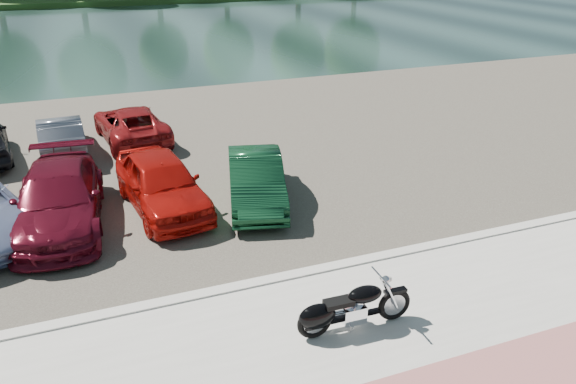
% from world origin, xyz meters
% --- Properties ---
extents(ground, '(200.00, 200.00, 0.00)m').
position_xyz_m(ground, '(0.00, 0.00, 0.00)').
color(ground, '#595447').
rests_on(ground, ground).
extents(promenade, '(60.00, 6.00, 0.10)m').
position_xyz_m(promenade, '(0.00, -1.00, 0.05)').
color(promenade, '#BAB9AF').
rests_on(promenade, ground).
extents(kerb, '(60.00, 0.30, 0.14)m').
position_xyz_m(kerb, '(0.00, 2.00, 0.07)').
color(kerb, '#BAB9AF').
rests_on(kerb, ground).
extents(parking_lot, '(60.00, 18.00, 0.04)m').
position_xyz_m(parking_lot, '(0.00, 11.00, 0.02)').
color(parking_lot, '#413C35').
rests_on(parking_lot, ground).
extents(river, '(120.00, 40.00, 0.00)m').
position_xyz_m(river, '(0.00, 40.00, 0.00)').
color(river, '#182C28').
rests_on(river, ground).
extents(motorcycle, '(2.33, 0.75, 1.05)m').
position_xyz_m(motorcycle, '(-1.27, -0.11, 0.56)').
color(motorcycle, black).
rests_on(motorcycle, promenade).
extents(car_3, '(2.54, 5.32, 1.50)m').
position_xyz_m(car_3, '(-6.15, 6.51, 0.79)').
color(car_3, '#580C1C').
rests_on(car_3, parking_lot).
extents(car_4, '(2.35, 4.68, 1.53)m').
position_xyz_m(car_4, '(-3.53, 6.54, 0.81)').
color(car_4, '#B2110B').
rests_on(car_4, parking_lot).
extents(car_5, '(2.46, 4.44, 1.39)m').
position_xyz_m(car_5, '(-1.00, 6.01, 0.73)').
color(car_5, '#103E22').
rests_on(car_5, parking_lot).
extents(car_9, '(1.59, 4.12, 1.34)m').
position_xyz_m(car_9, '(-6.03, 12.08, 0.71)').
color(car_9, slate).
rests_on(car_9, parking_lot).
extents(car_10, '(2.59, 4.76, 1.27)m').
position_xyz_m(car_10, '(-3.62, 12.73, 0.67)').
color(car_10, maroon).
rests_on(car_10, parking_lot).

